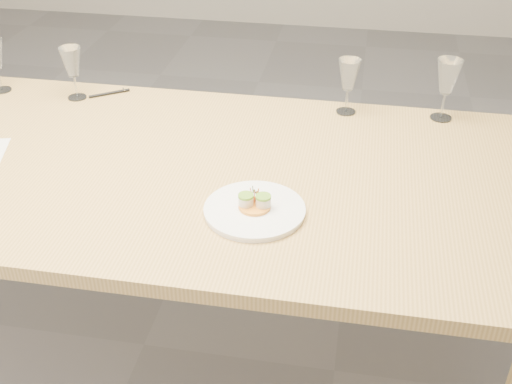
% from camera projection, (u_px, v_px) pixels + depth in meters
% --- Properties ---
extents(ground, '(7.00, 7.00, 0.00)m').
position_uv_depth(ground, '(144.00, 345.00, 2.25)').
color(ground, slate).
rests_on(ground, ground).
extents(dining_table, '(2.40, 1.00, 0.75)m').
position_uv_depth(dining_table, '(122.00, 180.00, 1.87)').
color(dining_table, tan).
rests_on(dining_table, ground).
extents(dinner_plate, '(0.26, 0.26, 0.07)m').
position_uv_depth(dinner_plate, '(255.00, 209.00, 1.61)').
color(dinner_plate, white).
rests_on(dinner_plate, dining_table).
extents(ballpoint_pen, '(0.12, 0.09, 0.01)m').
position_uv_depth(ballpoint_pen, '(110.00, 93.00, 2.21)').
color(ballpoint_pen, black).
rests_on(ballpoint_pen, dining_table).
extents(wine_glass_2, '(0.07, 0.07, 0.18)m').
position_uv_depth(wine_glass_2, '(72.00, 63.00, 2.12)').
color(wine_glass_2, white).
rests_on(wine_glass_2, dining_table).
extents(wine_glass_3, '(0.07, 0.07, 0.18)m').
position_uv_depth(wine_glass_3, '(349.00, 76.00, 2.03)').
color(wine_glass_3, white).
rests_on(wine_glass_3, dining_table).
extents(wine_glass_4, '(0.08, 0.08, 0.20)m').
position_uv_depth(wine_glass_4, '(448.00, 78.00, 1.98)').
color(wine_glass_4, white).
rests_on(wine_glass_4, dining_table).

